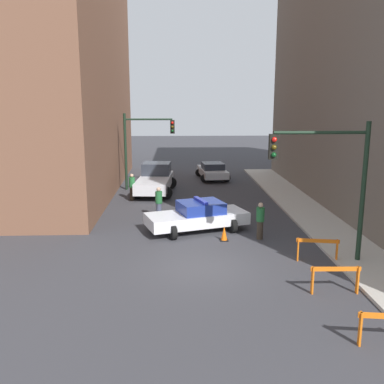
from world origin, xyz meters
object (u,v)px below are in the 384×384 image
(police_car, at_px, (198,216))
(white_truck, at_px, (155,179))
(pedestrian_sidewalk, at_px, (260,220))
(traffic_light_near, at_px, (333,171))
(pedestrian_crossing, at_px, (159,202))
(parked_car_near, at_px, (212,171))
(barrier_back, at_px, (318,246))
(traffic_cone, at_px, (224,234))
(traffic_light_far, at_px, (141,140))
(barrier_mid, at_px, (335,275))
(pedestrian_corner, at_px, (132,187))

(police_car, height_order, white_truck, white_truck)
(white_truck, xyz_separation_m, pedestrian_sidewalk, (5.10, -9.98, -0.04))
(traffic_light_near, bearing_deg, pedestrian_crossing, 135.38)
(white_truck, xyz_separation_m, pedestrian_crossing, (0.49, -6.41, -0.04))
(parked_car_near, relative_size, barrier_back, 2.81)
(police_car, distance_m, pedestrian_sidewalk, 3.00)
(white_truck, bearing_deg, barrier_back, -57.66)
(police_car, bearing_deg, traffic_light_near, -150.70)
(pedestrian_sidewalk, distance_m, traffic_cone, 1.71)
(traffic_light_near, bearing_deg, parked_car_near, 99.16)
(traffic_light_near, relative_size, white_truck, 0.94)
(traffic_light_near, distance_m, pedestrian_crossing, 9.66)
(police_car, height_order, pedestrian_sidewalk, pedestrian_sidewalk)
(pedestrian_sidewalk, bearing_deg, white_truck, 177.20)
(white_truck, distance_m, traffic_cone, 10.75)
(traffic_light_far, relative_size, parked_car_near, 1.17)
(parked_car_near, distance_m, barrier_back, 17.81)
(traffic_light_near, bearing_deg, traffic_cone, 142.40)
(pedestrian_sidewalk, bearing_deg, barrier_mid, -16.45)
(traffic_light_far, xyz_separation_m, barrier_mid, (7.36, -16.59, -2.78))
(pedestrian_crossing, bearing_deg, police_car, 17.63)
(traffic_light_far, bearing_deg, traffic_cone, -68.48)
(pedestrian_sidewalk, bearing_deg, pedestrian_crossing, -157.61)
(barrier_mid, xyz_separation_m, traffic_cone, (-2.94, 5.38, -0.30))
(barrier_mid, distance_m, traffic_cone, 6.14)
(traffic_light_far, relative_size, police_car, 1.03)
(pedestrian_sidewalk, relative_size, barrier_mid, 1.04)
(traffic_light_near, bearing_deg, barrier_back, 155.97)
(parked_car_near, relative_size, pedestrian_sidewalk, 2.68)
(white_truck, distance_m, pedestrian_corner, 2.55)
(white_truck, relative_size, barrier_mid, 3.46)
(traffic_light_near, bearing_deg, pedestrian_corner, 128.08)
(pedestrian_corner, relative_size, traffic_cone, 2.53)
(white_truck, bearing_deg, barrier_mid, -63.06)
(police_car, xyz_separation_m, pedestrian_sidewalk, (2.69, -1.32, 0.14))
(white_truck, distance_m, parked_car_near, 6.44)
(police_car, xyz_separation_m, barrier_mid, (4.02, -6.88, -0.11))
(parked_car_near, bearing_deg, barrier_back, -87.47)
(traffic_light_far, distance_m, pedestrian_crossing, 8.01)
(white_truck, bearing_deg, pedestrian_crossing, -81.18)
(police_car, bearing_deg, traffic_cone, -162.53)
(traffic_light_far, xyz_separation_m, pedestrian_corner, (-0.39, -3.24, -2.54))
(parked_car_near, distance_m, pedestrian_corner, 8.96)
(pedestrian_crossing, bearing_deg, traffic_cone, 15.81)
(police_car, bearing_deg, white_truck, -2.79)
(pedestrian_corner, height_order, barrier_back, pedestrian_corner)
(traffic_light_far, distance_m, barrier_back, 16.07)
(pedestrian_sidewalk, bearing_deg, parked_car_near, 153.48)
(pedestrian_crossing, bearing_deg, white_truck, 161.45)
(traffic_light_near, relative_size, barrier_back, 3.28)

